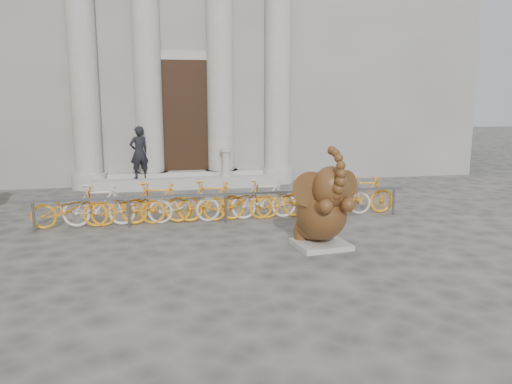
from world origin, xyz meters
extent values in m
plane|color=#474442|center=(0.00, 0.00, 0.00)|extent=(80.00, 80.00, 0.00)
cube|color=gray|center=(0.00, 15.00, 6.00)|extent=(22.00, 10.00, 12.00)
cube|color=black|center=(0.00, 9.92, 2.30)|extent=(2.40, 0.16, 4.00)
cylinder|color=#A8A59E|center=(-3.20, 9.80, 4.00)|extent=(0.90, 0.90, 8.00)
cylinder|color=#A8A59E|center=(-1.20, 9.80, 4.00)|extent=(0.90, 0.90, 8.00)
cylinder|color=#A8A59E|center=(1.20, 9.80, 4.00)|extent=(0.90, 0.90, 8.00)
cylinder|color=#A8A59E|center=(3.20, 9.80, 4.00)|extent=(0.90, 0.90, 8.00)
cube|color=#A8A59E|center=(0.00, 9.40, 0.18)|extent=(6.00, 1.20, 0.36)
cube|color=#A8A59E|center=(2.19, 1.90, 0.05)|extent=(1.13, 1.04, 0.10)
ellipsoid|color=black|center=(2.16, 2.12, 0.41)|extent=(0.95, 0.92, 0.66)
ellipsoid|color=black|center=(2.18, 1.92, 0.70)|extent=(1.12, 1.34, 1.07)
cylinder|color=black|center=(1.87, 2.22, 0.24)|extent=(0.34, 0.34, 0.27)
cylinder|color=black|center=(2.42, 2.29, 0.24)|extent=(0.34, 0.34, 0.27)
cylinder|color=black|center=(2.01, 1.48, 0.90)|extent=(0.32, 0.64, 0.41)
cylinder|color=black|center=(2.45, 1.54, 0.90)|extent=(0.32, 0.64, 0.41)
ellipsoid|color=black|center=(2.23, 1.55, 1.27)|extent=(0.77, 0.73, 0.82)
cylinder|color=black|center=(1.86, 1.63, 1.23)|extent=(0.69, 0.19, 0.70)
cylinder|color=black|center=(2.56, 1.71, 1.23)|extent=(0.66, 0.34, 0.70)
cone|color=beige|center=(2.13, 1.33, 1.11)|extent=(0.15, 0.24, 0.11)
cone|color=beige|center=(2.37, 1.36, 1.11)|extent=(0.10, 0.24, 0.11)
cube|color=slate|center=(0.59, 4.24, 0.70)|extent=(9.04, 0.06, 0.06)
cylinder|color=slate|center=(-3.73, 4.24, 0.35)|extent=(0.06, 0.06, 0.70)
cylinder|color=slate|center=(-1.67, 4.24, 0.35)|extent=(0.06, 0.06, 0.70)
cylinder|color=slate|center=(0.59, 4.24, 0.35)|extent=(0.06, 0.06, 0.70)
cylinder|color=slate|center=(2.85, 4.24, 0.35)|extent=(0.06, 0.06, 0.70)
cylinder|color=slate|center=(4.91, 4.24, 0.35)|extent=(0.06, 0.06, 0.70)
imported|color=orange|center=(-3.00, 4.49, 0.50)|extent=(1.70, 0.50, 1.00)
imported|color=beige|center=(-2.35, 4.49, 0.50)|extent=(1.66, 0.47, 1.00)
imported|color=orange|center=(-1.70, 4.49, 0.50)|extent=(1.70, 0.50, 1.00)
imported|color=orange|center=(-1.04, 4.49, 0.50)|extent=(1.66, 0.47, 1.00)
imported|color=beige|center=(-0.39, 4.49, 0.50)|extent=(1.70, 0.50, 1.00)
imported|color=orange|center=(0.26, 4.49, 0.50)|extent=(1.66, 0.47, 1.00)
imported|color=orange|center=(0.92, 4.49, 0.50)|extent=(1.70, 0.50, 1.00)
imported|color=beige|center=(1.57, 4.49, 0.50)|extent=(1.66, 0.47, 1.00)
imported|color=orange|center=(2.22, 4.49, 0.50)|extent=(1.70, 0.50, 1.00)
imported|color=orange|center=(2.88, 4.49, 0.50)|extent=(1.66, 0.47, 1.00)
imported|color=beige|center=(3.53, 4.49, 0.50)|extent=(1.70, 0.50, 1.00)
imported|color=orange|center=(4.18, 4.49, 0.50)|extent=(1.66, 0.47, 1.00)
imported|color=black|center=(-1.55, 9.25, 1.21)|extent=(0.73, 0.61, 1.71)
cylinder|color=#A8A59E|center=(1.26, 9.10, 0.42)|extent=(0.38, 0.38, 0.11)
cylinder|color=#A8A59E|center=(1.26, 9.10, 0.79)|extent=(0.27, 0.27, 0.85)
cylinder|color=#A8A59E|center=(1.26, 9.10, 1.24)|extent=(0.38, 0.38, 0.09)
camera|label=1|loc=(-0.99, -7.31, 2.94)|focal=35.00mm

